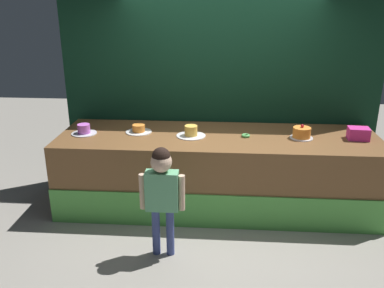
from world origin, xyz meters
name	(u,v)px	position (x,y,z in m)	size (l,w,h in m)	color
ground_plane	(216,227)	(0.00, 0.00, 0.00)	(12.00, 12.00, 0.00)	gray
stage_platform	(217,171)	(0.00, 0.57, 0.46)	(3.84, 1.16, 0.92)	brown
curtain_backdrop	(220,82)	(0.00, 1.24, 1.44)	(4.14, 0.08, 2.88)	#113823
child_figure	(162,187)	(-0.53, -0.54, 0.75)	(0.45, 0.21, 1.17)	#3F4C8C
pink_box	(358,134)	(1.63, 0.55, 0.99)	(0.24, 0.17, 0.14)	#EE36A3
donut	(246,136)	(0.33, 0.55, 0.94)	(0.10, 0.10, 0.03)	#59B259
cake_far_left	(84,130)	(-1.63, 0.52, 0.97)	(0.30, 0.30, 0.12)	silver
cake_center_left	(139,129)	(-0.98, 0.63, 0.96)	(0.32, 0.32, 0.10)	white
cake_center_right	(191,132)	(-0.33, 0.53, 0.97)	(0.35, 0.35, 0.13)	white
cake_far_right	(302,133)	(0.98, 0.55, 0.99)	(0.27, 0.27, 0.17)	silver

